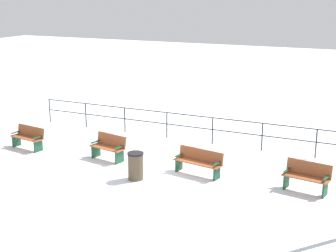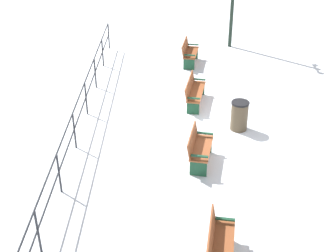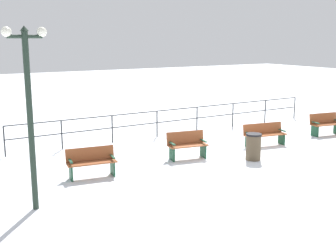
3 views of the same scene
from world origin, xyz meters
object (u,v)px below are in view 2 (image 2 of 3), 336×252
bench_nearest (219,244)px  trash_bin (239,116)px  bench_third (194,91)px  bench_fourth (189,52)px  bench_second (199,148)px

bench_nearest → trash_bin: trash_bin is taller
bench_third → trash_bin: size_ratio=1.93×
bench_nearest → bench_fourth: bench_fourth is taller
bench_fourth → bench_nearest: bearing=-79.7°
bench_fourth → trash_bin: bench_fourth is taller
bench_third → trash_bin: trash_bin is taller
bench_second → bench_fourth: (-0.02, 7.03, 0.00)m
bench_nearest → bench_third: (-0.19, 7.04, -0.00)m
bench_nearest → bench_third: 7.04m
bench_third → bench_fourth: (-0.04, 3.52, 0.02)m
bench_nearest → bench_fourth: (-0.23, 10.55, 0.02)m
bench_second → bench_third: bench_second is taller
bench_fourth → trash_bin: size_ratio=1.63×
bench_nearest → bench_third: bench_nearest is taller
bench_third → bench_fourth: size_ratio=1.18×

